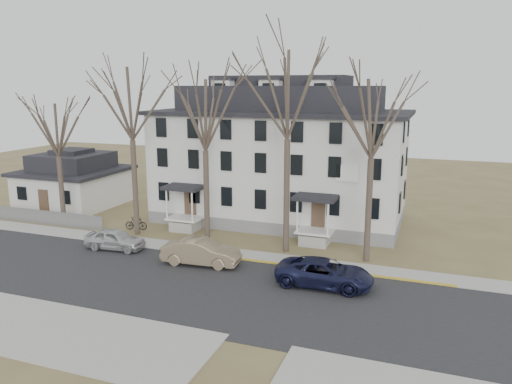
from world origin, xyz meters
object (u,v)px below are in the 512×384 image
at_px(car_tan, 201,252).
at_px(car_navy, 325,274).
at_px(tree_center, 288,88).
at_px(bicycle_right, 136,224).
at_px(tree_bungalow, 56,126).
at_px(car_silver, 115,240).
at_px(tree_far_left, 130,98).
at_px(tree_mid_left, 205,110).
at_px(boarding_house, 280,157).
at_px(small_house, 74,182).
at_px(tree_mid_right, 373,113).
at_px(bicycle_left, 180,222).

bearing_deg(car_tan, car_navy, -100.34).
height_order(tree_center, bicycle_right, tree_center).
height_order(tree_bungalow, car_silver, tree_bungalow).
bearing_deg(tree_center, car_tan, -134.96).
bearing_deg(tree_far_left, car_navy, -17.82).
height_order(tree_mid_left, car_silver, tree_mid_left).
bearing_deg(bicycle_right, tree_far_left, -155.01).
distance_m(boarding_house, small_house, 20.34).
height_order(boarding_house, tree_mid_right, tree_mid_right).
height_order(small_house, car_tan, small_house).
xyz_separation_m(tree_mid_left, car_navy, (9.84, -5.09, -8.83)).
relative_size(car_navy, bicycle_left, 3.38).
relative_size(tree_far_left, tree_mid_left, 1.08).
relative_size(boarding_house, car_silver, 4.90).
relative_size(boarding_house, tree_mid_left, 1.63).
bearing_deg(tree_bungalow, small_house, 122.84).
distance_m(tree_far_left, bicycle_left, 10.54).
distance_m(tree_center, car_silver, 15.81).
bearing_deg(tree_mid_right, tree_center, 180.00).
bearing_deg(tree_center, bicycle_right, 176.25).
distance_m(boarding_house, bicycle_right, 13.04).
height_order(car_tan, car_navy, car_tan).
xyz_separation_m(small_house, car_silver, (11.65, -9.92, -1.53)).
distance_m(small_house, tree_center, 25.41).
relative_size(tree_mid_right, car_navy, 2.31).
distance_m(tree_bungalow, car_navy, 24.52).
bearing_deg(car_silver, tree_far_left, 4.87).
relative_size(car_silver, car_navy, 0.77).
xyz_separation_m(tree_mid_left, tree_mid_right, (11.50, 0.00, 0.00)).
relative_size(tree_mid_right, car_tan, 2.54).
relative_size(boarding_house, car_tan, 4.14).
distance_m(tree_mid_left, car_navy, 14.17).
height_order(boarding_house, tree_far_left, tree_far_left).
relative_size(tree_far_left, bicycle_right, 7.76).
bearing_deg(tree_bungalow, bicycle_right, 7.41).
relative_size(tree_center, tree_mid_right, 1.15).
distance_m(car_navy, bicycle_left, 15.78).
bearing_deg(tree_mid_right, tree_mid_left, 180.00).
xyz_separation_m(car_navy, bicycle_right, (-16.48, 5.92, -0.24)).
distance_m(car_tan, bicycle_left, 9.03).
height_order(tree_far_left, tree_bungalow, tree_far_left).
xyz_separation_m(small_house, tree_center, (23.00, -6.20, 8.84)).
height_order(tree_mid_right, bicycle_right, tree_mid_right).
relative_size(tree_mid_left, tree_center, 0.87).
bearing_deg(car_tan, boarding_house, -11.46).
bearing_deg(bicycle_left, car_navy, -106.76).
distance_m(boarding_house, tree_bungalow, 18.17).
bearing_deg(bicycle_right, tree_mid_left, -109.84).
bearing_deg(tree_far_left, tree_mid_right, 0.00).
xyz_separation_m(small_house, tree_far_left, (11.00, -6.20, 8.09)).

